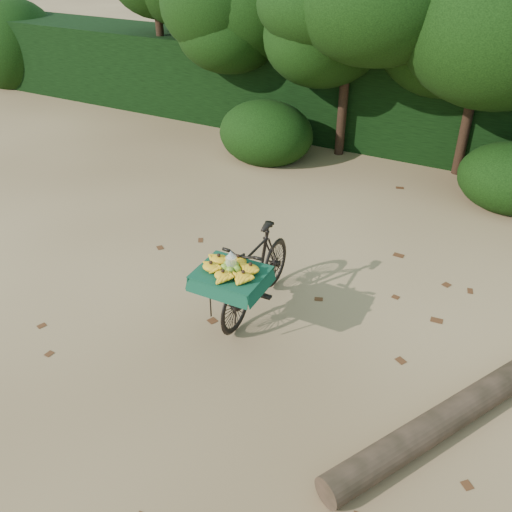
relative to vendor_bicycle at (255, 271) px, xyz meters
The scene contains 7 objects.
ground 0.97m from the vendor_bicycle, ahead, with size 80.00×80.00×0.00m, color tan.
vendor_bicycle is the anchor object (origin of this frame).
fallen_log 2.75m from the vendor_bicycle, ahead, with size 0.28×0.28×3.93m, color brown.
hedge_backdrop 6.47m from the vendor_bicycle, 82.85° to the left, with size 26.00×1.80×1.80m, color black.
tree_row 5.80m from the vendor_bicycle, 88.44° to the left, with size 14.50×2.00×4.00m, color black, non-canonical shape.
bush_clumps 4.60m from the vendor_bicycle, 73.53° to the left, with size 8.80×1.70×0.90m, color black, non-canonical shape.
leaf_litter 1.22m from the vendor_bicycle, 43.28° to the left, with size 7.00×7.30×0.01m, color #532C16, non-canonical shape.
Camera 1 is at (1.77, -4.77, 4.05)m, focal length 38.00 mm.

